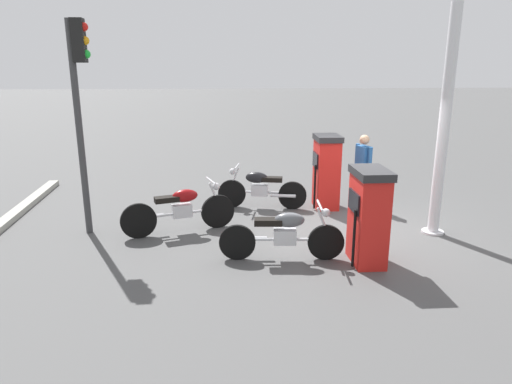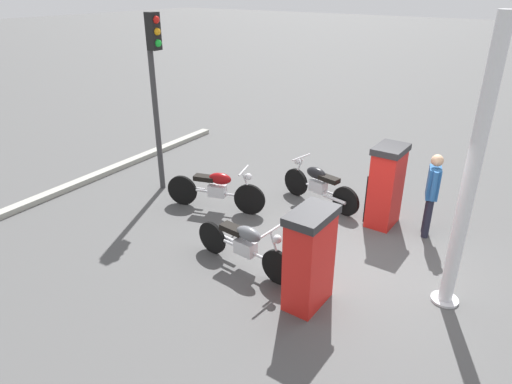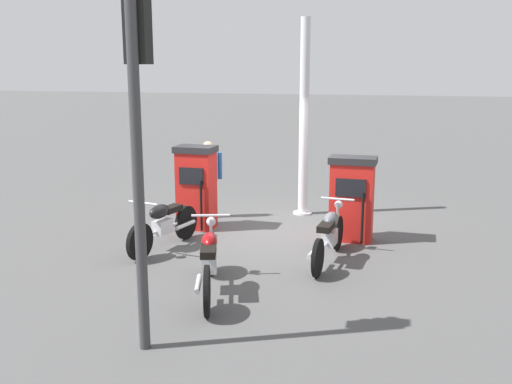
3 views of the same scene
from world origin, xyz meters
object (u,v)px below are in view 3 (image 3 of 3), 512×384
fuel_pump_near (196,187)px  motorcycle_extra (209,260)px  fuel_pump_far (352,198)px  motorcycle_far_pump (329,234)px  motorcycle_near_pump (163,224)px  canopy_support_pole (304,122)px  attendant_person (208,174)px  roadside_traffic_light (138,113)px

fuel_pump_near → motorcycle_extra: fuel_pump_near is taller
fuel_pump_far → motorcycle_far_pump: fuel_pump_far is taller
motorcycle_near_pump → motorcycle_far_pump: (-0.14, 2.82, 0.01)m
fuel_pump_near → motorcycle_extra: bearing=24.6°
motorcycle_far_pump → canopy_support_pole: bearing=-160.9°
motorcycle_extra → canopy_support_pole: (-4.72, 0.36, 1.48)m
motorcycle_far_pump → fuel_pump_far: bearing=171.3°
motorcycle_far_pump → attendant_person: bearing=-126.7°
motorcycle_near_pump → roadside_traffic_light: 4.13m
fuel_pump_near → fuel_pump_far: (0.00, 2.98, -0.04)m
motorcycle_near_pump → roadside_traffic_light: size_ratio=0.51×
fuel_pump_far → roadside_traffic_light: roadside_traffic_light is taller
roadside_traffic_light → canopy_support_pole: bearing=175.7°
motorcycle_near_pump → roadside_traffic_light: bearing=21.9°
fuel_pump_near → roadside_traffic_light: size_ratio=0.42×
fuel_pump_far → motorcycle_near_pump: fuel_pump_far is taller
canopy_support_pole → motorcycle_far_pump: bearing=19.1°
roadside_traffic_light → fuel_pump_near: bearing=-164.8°
roadside_traffic_light → canopy_support_pole: 6.43m
motorcycle_extra → canopy_support_pole: 4.96m
motorcycle_near_pump → motorcycle_extra: bearing=41.8°
canopy_support_pole → attendant_person: bearing=-65.1°
motorcycle_extra → canopy_support_pole: size_ratio=0.51×
fuel_pump_near → fuel_pump_far: size_ratio=1.05×
motorcycle_extra → attendant_person: 4.16m
canopy_support_pole → motorcycle_near_pump: bearing=-30.1°
fuel_pump_far → motorcycle_extra: bearing=-27.4°
fuel_pump_near → motorcycle_far_pump: 3.09m
motorcycle_far_pump → roadside_traffic_light: (3.41, -1.51, 2.14)m
fuel_pump_near → motorcycle_extra: (3.05, 1.40, -0.35)m
fuel_pump_near → canopy_support_pole: 2.68m
attendant_person → canopy_support_pole: size_ratio=0.39×
fuel_pump_far → motorcycle_near_pump: size_ratio=0.79×
motorcycle_far_pump → fuel_pump_near: bearing=-114.9°
attendant_person → roadside_traffic_light: 5.94m
fuel_pump_near → motorcycle_near_pump: 1.48m
motorcycle_far_pump → motorcycle_extra: motorcycle_extra is taller
motorcycle_near_pump → motorcycle_extra: 2.16m
fuel_pump_far → motorcycle_near_pump: bearing=-64.6°
fuel_pump_near → fuel_pump_far: 2.98m
fuel_pump_far → motorcycle_extra: fuel_pump_far is taller
motorcycle_near_pump → motorcycle_far_pump: motorcycle_near_pump is taller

